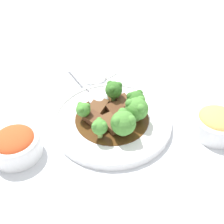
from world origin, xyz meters
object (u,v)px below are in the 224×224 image
object	(u,v)px
broccoli_floret_4	(100,127)
sauce_dish	(93,76)
broccoli_floret_1	(123,123)
side_bowl_appetizer	(217,123)
broccoli_floret_3	(136,100)
broccoli_floret_0	(137,108)
broccoli_floret_2	(83,110)
main_plate	(112,120)
beef_strip_0	(96,109)
beef_strip_4	(97,121)
beef_strip_1	(118,112)
beef_strip_2	(111,123)
serving_spoon	(95,95)
beef_strip_3	(124,101)
side_bowl_kimchi	(15,144)
broccoli_floret_5	(114,90)

from	to	relation	value
broccoli_floret_4	sauce_dish	world-z (taller)	broccoli_floret_4
broccoli_floret_1	side_bowl_appetizer	world-z (taller)	broccoli_floret_1
broccoli_floret_1	broccoli_floret_3	size ratio (longest dim) A/B	1.08
broccoli_floret_0	broccoli_floret_2	bearing A→B (deg)	124.33
side_bowl_appetizer	broccoli_floret_3	bearing A→B (deg)	110.19
main_plate	side_bowl_appetizer	xyz separation A→B (m)	(0.11, -0.21, 0.02)
beef_strip_0	beef_strip_4	xyz separation A→B (m)	(-0.03, -0.03, 0.00)
beef_strip_0	beef_strip_1	distance (m)	0.05
beef_strip_2	sauce_dish	distance (m)	0.23
broccoli_floret_2	serving_spoon	xyz separation A→B (m)	(0.08, 0.03, -0.02)
broccoli_floret_0	beef_strip_1	bearing A→B (deg)	103.12
beef_strip_1	beef_strip_4	xyz separation A→B (m)	(-0.05, 0.02, 0.00)
serving_spoon	side_bowl_appetizer	size ratio (longest dim) A/B	2.14
beef_strip_0	broccoli_floret_4	size ratio (longest dim) A/B	1.51
main_plate	broccoli_floret_1	bearing A→B (deg)	-120.19
beef_strip_4	broccoli_floret_0	xyz separation A→B (m)	(0.06, -0.07, 0.03)
broccoli_floret_0	sauce_dish	world-z (taller)	broccoli_floret_0
beef_strip_3	side_bowl_kimchi	bearing A→B (deg)	158.73
main_plate	serving_spoon	world-z (taller)	serving_spoon
beef_strip_2	broccoli_floret_0	xyz separation A→B (m)	(0.05, -0.03, 0.03)
serving_spoon	broccoli_floret_0	bearing A→B (deg)	-93.67
broccoli_floret_2	beef_strip_1	bearing A→B (deg)	-44.20
beef_strip_1	broccoli_floret_2	distance (m)	0.08
main_plate	broccoli_floret_5	bearing A→B (deg)	32.29
beef_strip_1	beef_strip_0	bearing A→B (deg)	112.39
side_bowl_kimchi	sauce_dish	distance (m)	0.32
broccoli_floret_4	serving_spoon	size ratio (longest dim) A/B	0.20
beef_strip_2	beef_strip_4	world-z (taller)	same
broccoli_floret_4	beef_strip_2	bearing A→B (deg)	0.80
beef_strip_4	beef_strip_2	bearing A→B (deg)	-68.70
side_bowl_appetizer	beef_strip_1	bearing A→B (deg)	115.98
beef_strip_1	serving_spoon	distance (m)	0.09
side_bowl_kimchi	broccoli_floret_5	bearing A→B (deg)	-16.04
side_bowl_appetizer	main_plate	bearing A→B (deg)	118.82
beef_strip_4	serving_spoon	size ratio (longest dim) A/B	0.29
beef_strip_1	broccoli_floret_3	distance (m)	0.05
beef_strip_4	broccoli_floret_0	size ratio (longest dim) A/B	1.16
beef_strip_2	beef_strip_3	bearing A→B (deg)	14.91
beef_strip_3	broccoli_floret_0	world-z (taller)	broccoli_floret_0
beef_strip_2	broccoli_floret_5	distance (m)	0.10
broccoli_floret_2	broccoli_floret_3	world-z (taller)	broccoli_floret_3
side_bowl_kimchi	main_plate	bearing A→B (deg)	-28.72
broccoli_floret_2	side_bowl_kimchi	world-z (taller)	broccoli_floret_2
broccoli_floret_0	side_bowl_appetizer	bearing A→B (deg)	-60.89
beef_strip_2	broccoli_floret_1	world-z (taller)	broccoli_floret_1
side_bowl_appetizer	broccoli_floret_1	bearing A→B (deg)	132.61
beef_strip_1	beef_strip_3	size ratio (longest dim) A/B	1.36
broccoli_floret_1	side_bowl_appetizer	distance (m)	0.21
side_bowl_appetizer	sauce_dish	xyz separation A→B (m)	(0.01, 0.36, -0.02)
beef_strip_2	broccoli_floret_5	world-z (taller)	broccoli_floret_5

